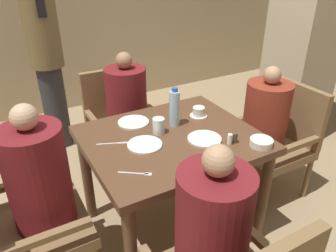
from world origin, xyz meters
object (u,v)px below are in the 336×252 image
chair_right_side (276,137)px  plate_main_right (204,139)px  diner_in_left_chair (43,199)px  glass_tall_mid (159,126)px  water_bottle (175,108)px  plate_main_left (133,122)px  bowl_small (261,142)px  chair_far_side (122,120)px  glass_tall_near (215,154)px  diner_in_far_chair (128,117)px  standing_host (46,53)px  diner_in_right_chair (263,133)px  diner_in_near_chair (210,251)px  chair_left_side (19,223)px  teacup_with_saucer (199,112)px  plate_dessert_center (145,145)px

chair_right_side → plate_main_right: bearing=-170.3°
diner_in_left_chair → glass_tall_mid: bearing=5.8°
water_bottle → chair_right_side: bearing=-8.0°
plate_main_left → bowl_small: (0.54, -0.62, 0.01)m
chair_right_side → plate_main_left: size_ratio=4.28×
chair_far_side → glass_tall_near: size_ratio=8.75×
glass_tall_mid → diner_in_far_chair: bearing=85.6°
diner_in_far_chair → standing_host: bearing=116.5°
chair_far_side → bowl_small: (0.40, -1.21, 0.29)m
diner_in_far_chair → water_bottle: bearing=-81.5°
diner_in_right_chair → diner_in_near_chair: diner_in_near_chair is taller
chair_left_side → teacup_with_saucer: (1.23, 0.15, 0.30)m
diner_in_far_chair → diner_in_right_chair: 1.06m
plate_dessert_center → bowl_small: size_ratio=1.53×
chair_far_side → standing_host: standing_host is taller
diner_in_far_chair → teacup_with_saucer: bearing=-62.0°
glass_tall_near → glass_tall_mid: size_ratio=1.00×
chair_far_side → glass_tall_mid: chair_far_side is taller
diner_in_left_chair → diner_in_right_chair: size_ratio=1.07×
plate_main_left → teacup_with_saucer: bearing=-16.1°
bowl_small → water_bottle: bearing=123.7°
diner_in_right_chair → glass_tall_mid: 0.88m
diner_in_far_chair → plate_main_right: 0.88m
chair_left_side → diner_in_right_chair: (1.72, 0.00, 0.07)m
chair_left_side → standing_host: bearing=71.5°
standing_host → bowl_small: bearing=-66.7°
teacup_with_saucer → bowl_small: size_ratio=0.89×
diner_in_right_chair → plate_dessert_center: (-0.98, -0.02, 0.20)m
chair_left_side → water_bottle: bearing=6.6°
plate_main_left → teacup_with_saucer: (0.43, -0.12, 0.02)m
plate_main_right → teacup_with_saucer: (0.15, 0.28, 0.02)m
chair_right_side → teacup_with_saucer: chair_right_side is taller
diner_in_right_chair → standing_host: size_ratio=0.61×
standing_host → glass_tall_mid: standing_host is taller
plate_main_right → teacup_with_saucer: 0.32m
glass_tall_mid → diner_in_right_chair: bearing=-5.1°
diner_in_right_chair → glass_tall_mid: diner_in_right_chair is taller
plate_dessert_center → teacup_with_saucer: teacup_with_saucer is taller
glass_tall_near → teacup_with_saucer: bearing=65.1°
chair_right_side → plate_dessert_center: chair_right_side is taller
diner_in_near_chair → teacup_with_saucer: bearing=59.5°
diner_in_far_chair → glass_tall_mid: bearing=-94.4°
chair_far_side → diner_in_right_chair: bearing=-47.3°
plate_main_left → plate_dessert_center: same height
diner_in_left_chair → standing_host: (0.38, 1.55, 0.36)m
teacup_with_saucer → glass_tall_near: (-0.23, -0.50, 0.02)m
diner_in_near_chair → glass_tall_mid: size_ratio=11.14×
chair_left_side → diner_in_left_chair: (0.14, 0.00, 0.11)m
chair_left_side → plate_dessert_center: chair_left_side is taller
chair_right_side → plate_main_left: chair_right_side is taller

